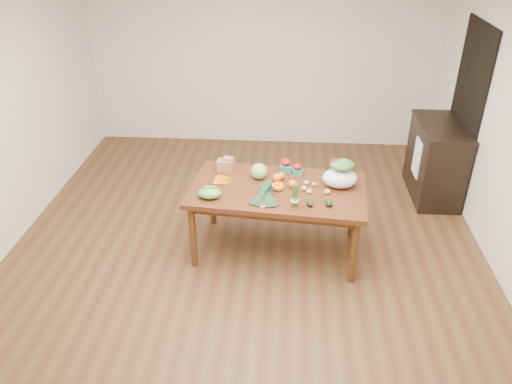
# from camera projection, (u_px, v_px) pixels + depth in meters

# --- Properties ---
(floor) EXTENTS (6.00, 6.00, 0.00)m
(floor) POSITION_uv_depth(u_px,v_px,m) (245.00, 258.00, 5.18)
(floor) COLOR #54381C
(floor) RESTS_ON ground
(room_walls) EXTENTS (5.02, 6.02, 2.70)m
(room_walls) POSITION_uv_depth(u_px,v_px,m) (243.00, 139.00, 4.50)
(room_walls) COLOR silver
(room_walls) RESTS_ON floor
(dining_table) EXTENTS (1.81, 1.12, 0.75)m
(dining_table) POSITION_uv_depth(u_px,v_px,m) (277.00, 220.00, 5.13)
(dining_table) COLOR #542713
(dining_table) RESTS_ON floor
(doorway_dark) EXTENTS (0.02, 1.00, 2.10)m
(doorway_dark) POSITION_uv_depth(u_px,v_px,m) (465.00, 113.00, 5.89)
(doorway_dark) COLOR black
(doorway_dark) RESTS_ON floor
(cabinet) EXTENTS (0.52, 1.02, 0.94)m
(cabinet) POSITION_uv_depth(u_px,v_px,m) (436.00, 160.00, 6.11)
(cabinet) COLOR black
(cabinet) RESTS_ON floor
(dish_towel) EXTENTS (0.02, 0.28, 0.45)m
(dish_towel) POSITION_uv_depth(u_px,v_px,m) (417.00, 158.00, 5.99)
(dish_towel) COLOR white
(dish_towel) RESTS_ON cabinet
(paper_bag) EXTENTS (0.22, 0.19, 0.15)m
(paper_bag) POSITION_uv_depth(u_px,v_px,m) (225.00, 164.00, 5.23)
(paper_bag) COLOR olive
(paper_bag) RESTS_ON dining_table
(cabbage) EXTENTS (0.16, 0.16, 0.16)m
(cabbage) POSITION_uv_depth(u_px,v_px,m) (259.00, 171.00, 5.07)
(cabbage) COLOR #8FC572
(cabbage) RESTS_ON dining_table
(strawberry_basket_a) EXTENTS (0.13, 0.13, 0.11)m
(strawberry_basket_a) POSITION_uv_depth(u_px,v_px,m) (286.00, 166.00, 5.23)
(strawberry_basket_a) COLOR red
(strawberry_basket_a) RESTS_ON dining_table
(strawberry_basket_b) EXTENTS (0.11, 0.11, 0.09)m
(strawberry_basket_b) POSITION_uv_depth(u_px,v_px,m) (297.00, 170.00, 5.17)
(strawberry_basket_b) COLOR red
(strawberry_basket_b) RESTS_ON dining_table
(orange_a) EXTENTS (0.09, 0.09, 0.09)m
(orange_a) POSITION_uv_depth(u_px,v_px,m) (277.00, 178.00, 5.03)
(orange_a) COLOR orange
(orange_a) RESTS_ON dining_table
(orange_b) EXTENTS (0.07, 0.07, 0.07)m
(orange_b) POSITION_uv_depth(u_px,v_px,m) (281.00, 176.00, 5.09)
(orange_b) COLOR orange
(orange_b) RESTS_ON dining_table
(orange_c) EXTENTS (0.08, 0.08, 0.08)m
(orange_c) POSITION_uv_depth(u_px,v_px,m) (293.00, 184.00, 4.93)
(orange_c) COLOR #FF630F
(orange_c) RESTS_ON dining_table
(mandarin_cluster) EXTENTS (0.20, 0.20, 0.09)m
(mandarin_cluster) POSITION_uv_depth(u_px,v_px,m) (278.00, 185.00, 4.90)
(mandarin_cluster) COLOR orange
(mandarin_cluster) RESTS_ON dining_table
(carrots) EXTENTS (0.24, 0.21, 0.03)m
(carrots) POSITION_uv_depth(u_px,v_px,m) (225.00, 180.00, 5.05)
(carrots) COLOR orange
(carrots) RESTS_ON dining_table
(snap_pea_bag) EXTENTS (0.23, 0.17, 0.10)m
(snap_pea_bag) POSITION_uv_depth(u_px,v_px,m) (209.00, 193.00, 4.75)
(snap_pea_bag) COLOR #56A437
(snap_pea_bag) RESTS_ON dining_table
(kale_bunch) EXTENTS (0.36, 0.43, 0.16)m
(kale_bunch) POSITION_uv_depth(u_px,v_px,m) (264.00, 195.00, 4.66)
(kale_bunch) COLOR black
(kale_bunch) RESTS_ON dining_table
(asparagus_bundle) EXTENTS (0.09, 0.12, 0.26)m
(asparagus_bundle) POSITION_uv_depth(u_px,v_px,m) (295.00, 195.00, 4.57)
(asparagus_bundle) COLOR #58813B
(asparagus_bundle) RESTS_ON dining_table
(potato_a) EXTENTS (0.06, 0.05, 0.05)m
(potato_a) POSITION_uv_depth(u_px,v_px,m) (304.00, 188.00, 4.89)
(potato_a) COLOR tan
(potato_a) RESTS_ON dining_table
(potato_b) EXTENTS (0.06, 0.05, 0.05)m
(potato_b) POSITION_uv_depth(u_px,v_px,m) (309.00, 191.00, 4.83)
(potato_b) COLOR #CCB875
(potato_b) RESTS_ON dining_table
(potato_c) EXTENTS (0.05, 0.04, 0.04)m
(potato_c) POSITION_uv_depth(u_px,v_px,m) (314.00, 184.00, 4.96)
(potato_c) COLOR tan
(potato_c) RESTS_ON dining_table
(potato_d) EXTENTS (0.05, 0.05, 0.05)m
(potato_d) POSITION_uv_depth(u_px,v_px,m) (307.00, 183.00, 4.99)
(potato_d) COLOR #D4BD7A
(potato_d) RESTS_ON dining_table
(potato_e) EXTENTS (0.06, 0.05, 0.05)m
(potato_e) POSITION_uv_depth(u_px,v_px,m) (327.00, 192.00, 4.83)
(potato_e) COLOR tan
(potato_e) RESTS_ON dining_table
(avocado_a) EXTENTS (0.08, 0.10, 0.06)m
(avocado_a) POSITION_uv_depth(u_px,v_px,m) (310.00, 203.00, 4.63)
(avocado_a) COLOR black
(avocado_a) RESTS_ON dining_table
(avocado_b) EXTENTS (0.10, 0.12, 0.07)m
(avocado_b) POSITION_uv_depth(u_px,v_px,m) (329.00, 203.00, 4.63)
(avocado_b) COLOR black
(avocado_b) RESTS_ON dining_table
(salad_bag) EXTENTS (0.36, 0.29, 0.26)m
(salad_bag) POSITION_uv_depth(u_px,v_px,m) (340.00, 175.00, 4.90)
(salad_bag) COLOR white
(salad_bag) RESTS_ON dining_table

